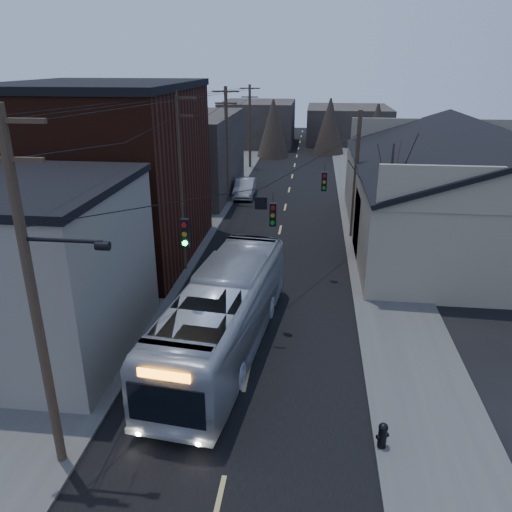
{
  "coord_description": "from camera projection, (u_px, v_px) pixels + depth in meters",
  "views": [
    {
      "loc": [
        2.23,
        -8.08,
        11.39
      ],
      "look_at": [
        -0.25,
        13.12,
        3.0
      ],
      "focal_mm": 35.0,
      "sensor_mm": 36.0,
      "label": 1
    }
  ],
  "objects": [
    {
      "name": "road_surface",
      "position": [
        284.0,
        214.0,
        39.61
      ],
      "size": [
        9.0,
        110.0,
        0.02
      ],
      "primitive_type": "cube",
      "color": "black",
      "rests_on": "ground"
    },
    {
      "name": "sidewalk_right",
      "position": [
        367.0,
        216.0,
        38.89
      ],
      "size": [
        4.0,
        110.0,
        0.12
      ],
      "primitive_type": "cube",
      "color": "#474744",
      "rests_on": "ground"
    },
    {
      "name": "building_left_far",
      "position": [
        183.0,
        154.0,
        44.9
      ],
      "size": [
        9.0,
        14.0,
        7.0
      ],
      "primitive_type": "cube",
      "color": "#2E2A25",
      "rests_on": "ground"
    },
    {
      "name": "bus",
      "position": [
        224.0,
        314.0,
        20.4
      ],
      "size": [
        4.21,
        12.47,
        3.41
      ],
      "primitive_type": "imported",
      "rotation": [
        0.0,
        0.0,
        3.03
      ],
      "color": "#A9AFB5",
      "rests_on": "ground"
    },
    {
      "name": "sidewalk_left",
      "position": [
        203.0,
        211.0,
        40.29
      ],
      "size": [
        4.0,
        110.0,
        0.12
      ],
      "primitive_type": "cube",
      "color": "#474744",
      "rests_on": "ground"
    },
    {
      "name": "building_far_right",
      "position": [
        348.0,
        124.0,
        74.92
      ],
      "size": [
        12.0,
        14.0,
        5.0
      ],
      "primitive_type": "cube",
      "color": "#2E2A25",
      "rests_on": "ground"
    },
    {
      "name": "parked_car",
      "position": [
        245.0,
        188.0,
        44.55
      ],
      "size": [
        1.78,
        4.78,
        1.56
      ],
      "primitive_type": "imported",
      "rotation": [
        0.0,
        0.0,
        0.03
      ],
      "color": "#94969B",
      "rests_on": "ground"
    },
    {
      "name": "building_far_left",
      "position": [
        258.0,
        123.0,
        71.52
      ],
      "size": [
        10.0,
        12.0,
        6.0
      ],
      "primitive_type": "cube",
      "color": "#2E2A25",
      "rests_on": "ground"
    },
    {
      "name": "warehouse",
      "position": [
        478.0,
        203.0,
        32.6
      ],
      "size": [
        16.16,
        20.6,
        7.73
      ],
      "color": "gray",
      "rests_on": "ground"
    },
    {
      "name": "building_clapboard",
      "position": [
        26.0,
        273.0,
        19.89
      ],
      "size": [
        8.0,
        8.0,
        7.0
      ],
      "primitive_type": "cube",
      "color": "slate",
      "rests_on": "ground"
    },
    {
      "name": "utility_lines",
      "position": [
        232.0,
        166.0,
        32.72
      ],
      "size": [
        11.24,
        45.28,
        10.5
      ],
      "color": "#382B1E",
      "rests_on": "ground"
    },
    {
      "name": "bare_tree",
      "position": [
        388.0,
        207.0,
        28.35
      ],
      "size": [
        0.4,
        0.4,
        7.2
      ],
      "primitive_type": "cone",
      "color": "black",
      "rests_on": "ground"
    },
    {
      "name": "building_brick",
      "position": [
        107.0,
        176.0,
        29.62
      ],
      "size": [
        10.0,
        12.0,
        10.0
      ],
      "primitive_type": "cube",
      "color": "#33130B",
      "rests_on": "ground"
    },
    {
      "name": "fire_hydrant",
      "position": [
        383.0,
        434.0,
        15.45
      ],
      "size": [
        0.42,
        0.3,
        0.87
      ],
      "rotation": [
        0.0,
        0.0,
        0.41
      ],
      "color": "black",
      "rests_on": "sidewalk_right"
    }
  ]
}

